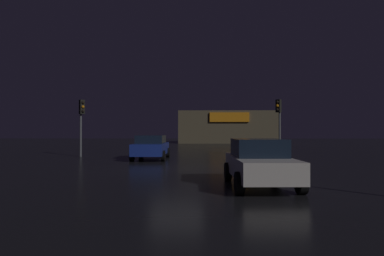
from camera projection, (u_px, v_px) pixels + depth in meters
The scene contains 6 objects.
ground_plane at pixel (177, 169), 14.62m from camera, with size 120.00×120.00×0.00m, color black.
store_building at pixel (227, 127), 46.91m from camera, with size 14.47×6.48×4.70m.
traffic_signal_main at pixel (82, 116), 21.42m from camera, with size 0.42×0.42×3.92m.
traffic_signal_cross_left at pixel (279, 115), 21.51m from camera, with size 0.42×0.42×3.96m.
car_near at pixel (259, 162), 10.00m from camera, with size 2.05×3.86×1.51m.
car_far at pixel (151, 147), 19.56m from camera, with size 2.06×4.28×1.50m.
Camera 1 is at (1.01, -14.62, 1.77)m, focal length 29.10 mm.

